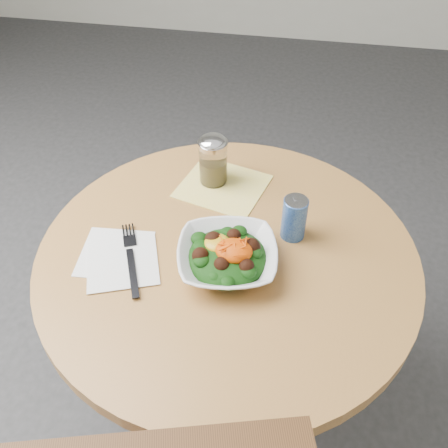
% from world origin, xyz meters
% --- Properties ---
extents(ground, '(6.00, 6.00, 0.00)m').
position_xyz_m(ground, '(0.00, 0.00, 0.00)').
color(ground, '#2F2F31').
rests_on(ground, ground).
extents(table, '(0.90, 0.90, 0.75)m').
position_xyz_m(table, '(0.00, 0.00, 0.55)').
color(table, black).
rests_on(table, ground).
extents(cloth_napkin, '(0.26, 0.25, 0.00)m').
position_xyz_m(cloth_napkin, '(-0.05, 0.23, 0.75)').
color(cloth_napkin, yellow).
rests_on(cloth_napkin, table).
extents(paper_napkins, '(0.22, 0.22, 0.00)m').
position_xyz_m(paper_napkins, '(-0.24, -0.07, 0.75)').
color(paper_napkins, white).
rests_on(paper_napkins, table).
extents(salad_bowl, '(0.26, 0.26, 0.08)m').
position_xyz_m(salad_bowl, '(0.01, -0.05, 0.78)').
color(salad_bowl, silver).
rests_on(salad_bowl, table).
extents(fork, '(0.11, 0.23, 0.00)m').
position_xyz_m(fork, '(-0.22, -0.06, 0.76)').
color(fork, black).
rests_on(fork, table).
extents(spice_shaker, '(0.08, 0.08, 0.14)m').
position_xyz_m(spice_shaker, '(-0.08, 0.25, 0.82)').
color(spice_shaker, silver).
rests_on(spice_shaker, table).
extents(beverage_can, '(0.06, 0.06, 0.11)m').
position_xyz_m(beverage_can, '(0.15, 0.08, 0.81)').
color(beverage_can, navy).
rests_on(beverage_can, table).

